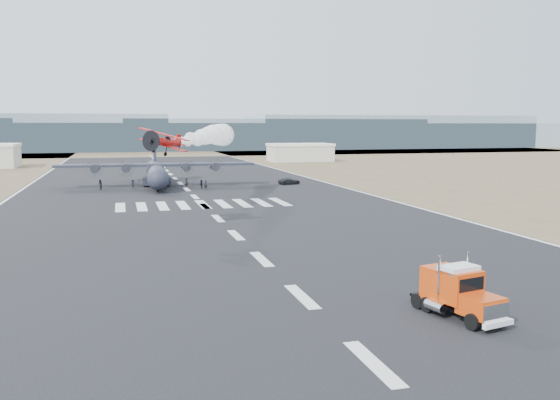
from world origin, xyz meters
name	(u,v)px	position (x,y,z in m)	size (l,w,h in m)	color
ground	(302,297)	(0.00, 0.00, 0.00)	(500.00, 500.00, 0.00)	black
scrub_far	(147,152)	(0.00, 230.00, 0.00)	(500.00, 80.00, 0.00)	brown
runway_markings	(195,197)	(0.00, 60.00, 0.01)	(60.00, 260.00, 0.01)	silver
ridge_seg_d	(144,136)	(0.00, 260.00, 6.50)	(150.00, 50.00, 13.00)	gray
ridge_seg_e	(273,134)	(65.00, 260.00, 7.50)	(150.00, 50.00, 15.00)	gray
ridge_seg_f	(388,132)	(130.00, 260.00, 8.50)	(150.00, 50.00, 17.00)	gray
ridge_seg_g	(492,135)	(195.00, 260.00, 6.50)	(150.00, 50.00, 13.00)	gray
hangar_right	(300,152)	(46.00, 150.00, 3.01)	(20.50, 12.50, 5.90)	#B9B5A4
semi_truck	(457,291)	(7.99, -6.60, 1.59)	(3.67, 7.39, 3.25)	black
aerobatic_biplane	(165,142)	(-6.89, 29.61, 9.98)	(6.19, 5.93, 3.08)	red
smoke_trail	(216,135)	(3.59, 59.45, 10.27)	(14.54, 37.03, 3.98)	white
transport_aircraft	(156,171)	(-4.97, 80.57, 2.81)	(37.75, 31.10, 10.91)	#1E202E
support_vehicle	(289,181)	(21.08, 76.29, 0.62)	(2.07, 4.50, 1.25)	black
crew_a	(206,185)	(3.36, 70.56, 0.85)	(0.62, 0.51, 1.71)	black
crew_b	(100,185)	(-15.49, 75.72, 0.94)	(0.91, 0.56, 1.88)	black
crew_c	(133,184)	(-9.58, 77.24, 0.78)	(1.01, 0.47, 1.56)	black
crew_d	(165,185)	(-3.88, 73.35, 0.81)	(0.94, 0.48, 1.61)	black
crew_e	(154,184)	(-5.86, 74.73, 0.86)	(0.84, 0.52, 1.73)	black
crew_f	(201,184)	(2.88, 73.01, 0.82)	(1.52, 0.49, 1.64)	black
crew_g	(186,183)	(0.34, 75.31, 0.91)	(0.67, 0.55, 1.82)	black
crew_h	(158,186)	(-5.24, 71.25, 0.86)	(0.84, 0.52, 1.72)	black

